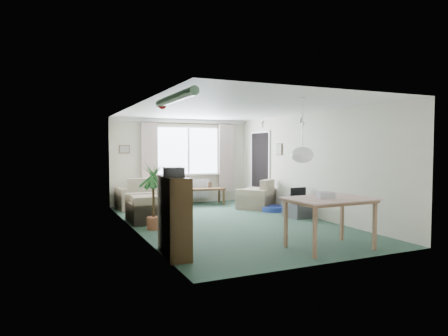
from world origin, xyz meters
name	(u,v)px	position (x,y,z in m)	size (l,w,h in m)	color
ground	(230,223)	(0.00, 0.00, 0.00)	(6.50, 6.50, 0.00)	#284436
window	(188,151)	(0.20, 3.23, 1.50)	(1.80, 0.03, 1.30)	white
curtain_rod	(189,124)	(0.20, 3.15, 2.27)	(2.60, 0.03, 0.03)	black
curtain_left	(149,159)	(-0.95, 3.13, 1.27)	(0.45, 0.08, 2.00)	beige
curtain_right	(226,158)	(1.35, 3.13, 1.27)	(0.45, 0.08, 2.00)	beige
radiator	(189,189)	(0.20, 3.19, 0.40)	(1.20, 0.10, 0.55)	white
doorway	(260,169)	(1.99, 2.20, 1.00)	(0.03, 0.95, 2.00)	black
pendant_lamp	(302,155)	(0.20, -2.30, 1.48)	(0.36, 0.36, 0.36)	white
tinsel_garland	(175,98)	(-1.92, -2.30, 2.28)	(1.60, 1.60, 0.12)	#196626
bauble_cluster_a	(262,122)	(1.30, 0.90, 2.22)	(0.20, 0.20, 0.20)	silver
bauble_cluster_b	(302,119)	(1.60, -0.30, 2.22)	(0.20, 0.20, 0.20)	silver
wall_picture_back	(124,149)	(-1.60, 3.23, 1.55)	(0.28, 0.03, 0.22)	brown
wall_picture_right	(279,149)	(1.98, 1.20, 1.55)	(0.03, 0.24, 0.30)	brown
sofa	(149,192)	(-1.06, 2.75, 0.41)	(1.64, 0.87, 0.82)	beige
armchair_corner	(256,194)	(1.48, 1.50, 0.38)	(0.85, 0.81, 0.76)	#C7AE97
armchair_left	(150,202)	(-1.50, 0.83, 0.43)	(0.96, 0.91, 0.86)	beige
coffee_table	(205,196)	(0.53, 2.75, 0.23)	(1.03, 0.57, 0.46)	black
photo_frame	(210,185)	(0.66, 2.71, 0.54)	(0.12, 0.02, 0.16)	brown
bookshelf	(174,216)	(-1.84, -1.98, 0.59)	(0.32, 0.96, 1.18)	black
hifi_box	(174,172)	(-1.87, -2.05, 1.25)	(0.28, 0.35, 0.14)	#303034
houseplant	(153,196)	(-1.65, -0.02, 0.66)	(0.56, 0.56, 1.31)	#276021
dining_table	(330,224)	(0.52, -2.60, 0.39)	(1.26, 0.84, 0.78)	tan
gift_box	(325,196)	(0.43, -2.59, 0.84)	(0.25, 0.18, 0.12)	silver
tv_cube	(298,206)	(1.70, -0.05, 0.25)	(0.50, 0.55, 0.50)	#37383C
pet_bed	(273,209)	(1.65, 0.96, 0.06)	(0.61, 0.61, 0.12)	navy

